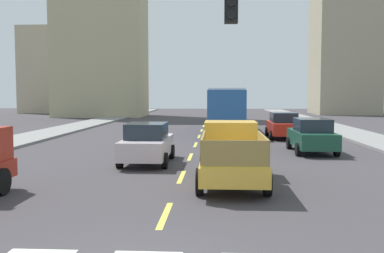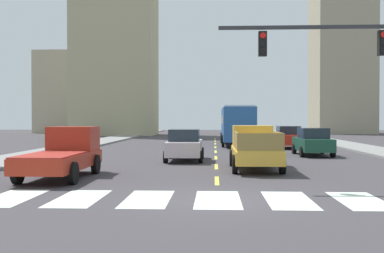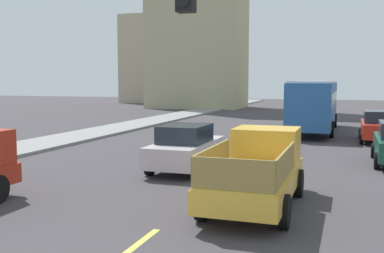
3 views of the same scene
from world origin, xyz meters
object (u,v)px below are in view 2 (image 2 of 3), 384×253
at_px(sedan_near_right, 185,145).
at_px(sedan_mid, 313,142).
at_px(pickup_stakebed, 254,148).
at_px(pickup_dark, 64,154).
at_px(sedan_near_left, 288,137).
at_px(city_bus, 237,123).

xyz_separation_m(sedan_near_right, sedan_mid, (7.71, 3.86, 0.00)).
bearing_deg(sedan_mid, sedan_near_right, -153.17).
distance_m(pickup_stakebed, sedan_mid, 8.80).
distance_m(pickup_dark, sedan_near_left, 21.57).
bearing_deg(sedan_near_left, city_bus, 134.28).
xyz_separation_m(city_bus, sedan_near_left, (3.75, -4.02, -1.09)).
distance_m(city_bus, sedan_near_left, 5.61).
bearing_deg(pickup_stakebed, sedan_mid, 62.50).
height_order(pickup_stakebed, sedan_near_left, pickup_stakebed).
bearing_deg(sedan_near_right, pickup_stakebed, -50.16).
distance_m(pickup_dark, city_bus, 23.58).
height_order(pickup_dark, sedan_near_left, pickup_dark).
relative_size(pickup_dark, sedan_near_right, 1.18).
xyz_separation_m(sedan_near_left, sedan_mid, (0.39, -7.08, 0.00)).
relative_size(pickup_stakebed, pickup_dark, 1.00).
height_order(pickup_dark, city_bus, city_bus).
height_order(pickup_stakebed, pickup_dark, same).
bearing_deg(sedan_mid, pickup_dark, -136.97).
distance_m(city_bus, sedan_mid, 11.90).
distance_m(pickup_stakebed, sedan_near_right, 5.16).
bearing_deg(pickup_stakebed, pickup_dark, -154.74).
xyz_separation_m(pickup_stakebed, city_bus, (0.12, 18.80, 1.02)).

